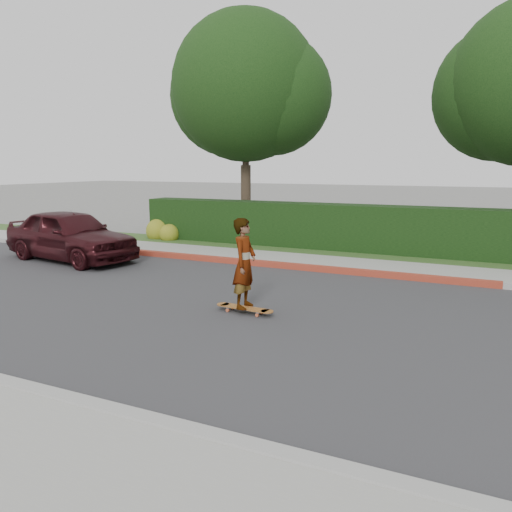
# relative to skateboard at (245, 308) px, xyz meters

# --- Properties ---
(ground) EXTENTS (120.00, 120.00, 0.00)m
(ground) POSITION_rel_skateboard_xyz_m (3.37, -0.00, -0.10)
(ground) COLOR slate
(ground) RESTS_ON ground
(road) EXTENTS (60.00, 8.00, 0.01)m
(road) POSITION_rel_skateboard_xyz_m (3.37, -0.00, -0.10)
(road) COLOR #2D2D30
(road) RESTS_ON ground
(curb_near) EXTENTS (60.00, 0.20, 0.15)m
(curb_near) POSITION_rel_skateboard_xyz_m (3.37, -4.10, -0.03)
(curb_near) COLOR #9E9E99
(curb_near) RESTS_ON ground
(curb_far) EXTENTS (60.00, 0.20, 0.15)m
(curb_far) POSITION_rel_skateboard_xyz_m (3.37, 4.10, -0.03)
(curb_far) COLOR #9E9E99
(curb_far) RESTS_ON ground
(curb_red_section) EXTENTS (12.00, 0.21, 0.15)m
(curb_red_section) POSITION_rel_skateboard_xyz_m (-1.63, 4.10, -0.02)
(curb_red_section) COLOR #9B3421
(curb_red_section) RESTS_ON ground
(sidewalk_far) EXTENTS (60.00, 1.60, 0.12)m
(sidewalk_far) POSITION_rel_skateboard_xyz_m (3.37, 5.00, -0.04)
(sidewalk_far) COLOR gray
(sidewalk_far) RESTS_ON ground
(planting_strip) EXTENTS (60.00, 1.60, 0.10)m
(planting_strip) POSITION_rel_skateboard_xyz_m (3.37, 6.60, -0.05)
(planting_strip) COLOR #2D4C1E
(planting_strip) RESTS_ON ground
(hedge) EXTENTS (15.00, 1.00, 1.50)m
(hedge) POSITION_rel_skateboard_xyz_m (0.37, 7.20, 0.65)
(hedge) COLOR black
(hedge) RESTS_ON ground
(flowering_shrub) EXTENTS (1.40, 1.00, 0.90)m
(flowering_shrub) POSITION_rel_skateboard_xyz_m (-6.64, 6.73, 0.23)
(flowering_shrub) COLOR #2D4C19
(flowering_shrub) RESTS_ON ground
(tree_left) EXTENTS (5.99, 5.21, 8.00)m
(tree_left) POSITION_rel_skateboard_xyz_m (-4.15, 8.69, 5.16)
(tree_left) COLOR #33261C
(tree_left) RESTS_ON ground
(skateboard) EXTENTS (1.19, 0.32, 0.11)m
(skateboard) POSITION_rel_skateboard_xyz_m (0.00, 0.00, 0.00)
(skateboard) COLOR #BE5834
(skateboard) RESTS_ON ground
(skateboarder) EXTENTS (0.43, 0.62, 1.65)m
(skateboarder) POSITION_rel_skateboard_xyz_m (0.00, -0.00, 0.84)
(skateboarder) COLOR white
(skateboarder) RESTS_ON skateboard
(car_maroon) EXTENTS (4.55, 2.40, 1.47)m
(car_maroon) POSITION_rel_skateboard_xyz_m (-6.81, 2.58, 0.63)
(car_maroon) COLOR #391216
(car_maroon) RESTS_ON ground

